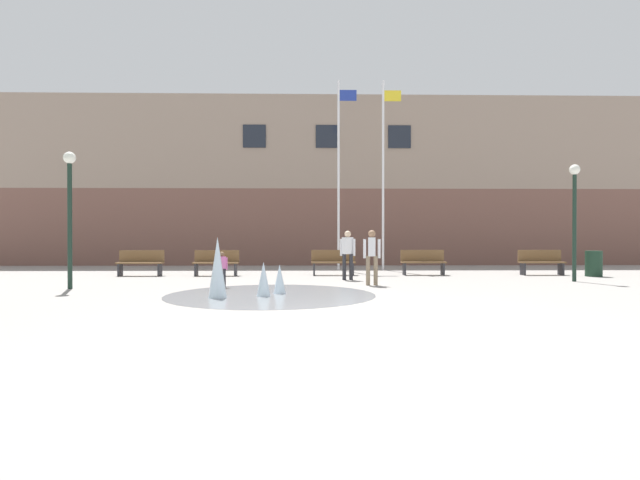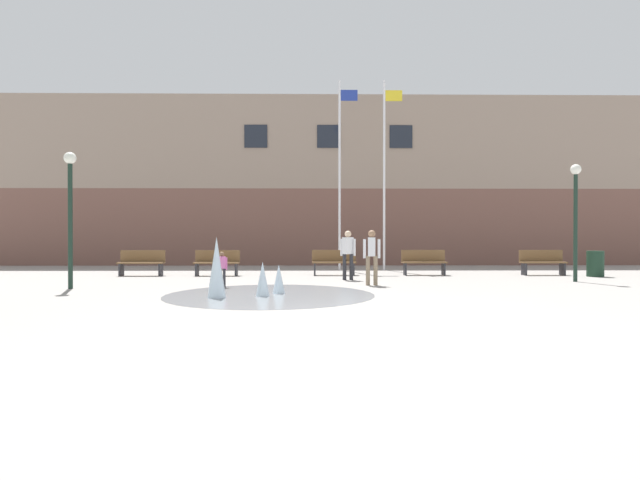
# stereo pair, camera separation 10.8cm
# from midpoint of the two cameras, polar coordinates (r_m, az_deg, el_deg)

# --- Properties ---
(ground_plane) EXTENTS (100.00, 100.00, 0.00)m
(ground_plane) POSITION_cam_midpoint_polar(r_m,az_deg,el_deg) (8.60, 4.57, -9.03)
(ground_plane) COLOR gray
(library_building) EXTENTS (36.00, 6.05, 8.27)m
(library_building) POSITION_cam_midpoint_polar(r_m,az_deg,el_deg) (27.21, 0.90, 6.18)
(library_building) COLOR brown
(library_building) RESTS_ON ground
(splash_fountain) EXTENTS (5.04, 5.04, 1.40)m
(splash_fountain) POSITION_cam_midpoint_polar(r_m,az_deg,el_deg) (11.91, -7.89, -4.50)
(splash_fountain) COLOR gray
(splash_fountain) RESTS_ON ground
(park_bench_left_of_flagpoles) EXTENTS (1.60, 0.44, 0.91)m
(park_bench_left_of_flagpoles) POSITION_cam_midpoint_polar(r_m,az_deg,el_deg) (18.90, -19.56, -2.42)
(park_bench_left_of_flagpoles) COLOR #28282D
(park_bench_left_of_flagpoles) RESTS_ON ground
(park_bench_under_left_flagpole) EXTENTS (1.60, 0.44, 0.91)m
(park_bench_under_left_flagpole) POSITION_cam_midpoint_polar(r_m,az_deg,el_deg) (18.21, -11.52, -2.51)
(park_bench_under_left_flagpole) COLOR #28282D
(park_bench_under_left_flagpole) RESTS_ON ground
(park_bench_center) EXTENTS (1.60, 0.44, 0.91)m
(park_bench_center) POSITION_cam_midpoint_polar(r_m,az_deg,el_deg) (18.12, 1.78, -2.52)
(park_bench_center) COLOR #28282D
(park_bench_center) RESTS_ON ground
(park_bench_under_right_flagpole) EXTENTS (1.60, 0.44, 0.91)m
(park_bench_under_right_flagpole) POSITION_cam_midpoint_polar(r_m,az_deg,el_deg) (18.56, 11.94, -2.46)
(park_bench_under_right_flagpole) COLOR #28282D
(park_bench_under_right_flagpole) RESTS_ON ground
(park_bench_far_right) EXTENTS (1.60, 0.44, 0.91)m
(park_bench_far_right) POSITION_cam_midpoint_polar(r_m,az_deg,el_deg) (19.87, 24.22, -2.30)
(park_bench_far_right) COLOR #28282D
(park_bench_far_right) RESTS_ON ground
(adult_watching) EXTENTS (0.50, 0.37, 1.59)m
(adult_watching) POSITION_cam_midpoint_polar(r_m,az_deg,el_deg) (14.41, 6.15, -1.48)
(adult_watching) COLOR #89755B
(adult_watching) RESTS_ON ground
(teen_by_trashcan) EXTENTS (0.50, 0.38, 1.59)m
(teen_by_trashcan) POSITION_cam_midpoint_polar(r_m,az_deg,el_deg) (16.12, 3.40, -1.27)
(teen_by_trashcan) COLOR #28282D
(teen_by_trashcan) RESTS_ON ground
(child_with_pink_shirt) EXTENTS (0.31, 0.24, 0.99)m
(child_with_pink_shirt) POSITION_cam_midpoint_polar(r_m,az_deg,el_deg) (14.04, -10.95, -2.98)
(child_with_pink_shirt) COLOR #28282D
(child_with_pink_shirt) RESTS_ON ground
(flagpole_left) EXTENTS (0.80, 0.10, 7.91)m
(flagpole_left) POSITION_cam_midpoint_polar(r_m,az_deg,el_deg) (20.99, 2.48, 8.07)
(flagpole_left) COLOR silver
(flagpole_left) RESTS_ON ground
(flagpole_right) EXTENTS (0.80, 0.10, 7.90)m
(flagpole_right) POSITION_cam_midpoint_polar(r_m,az_deg,el_deg) (21.18, 7.57, 7.98)
(flagpole_right) COLOR silver
(flagpole_right) RESTS_ON ground
(lamp_post_left_lane) EXTENTS (0.32, 0.32, 3.68)m
(lamp_post_left_lane) POSITION_cam_midpoint_polar(r_m,az_deg,el_deg) (15.00, -26.47, 4.24)
(lamp_post_left_lane) COLOR #192D23
(lamp_post_left_lane) RESTS_ON ground
(lamp_post_right_lane) EXTENTS (0.32, 0.32, 3.65)m
(lamp_post_right_lane) POSITION_cam_midpoint_polar(r_m,az_deg,el_deg) (17.44, 27.34, 3.65)
(lamp_post_right_lane) COLOR #192D23
(lamp_post_right_lane) RESTS_ON ground
(trash_can) EXTENTS (0.56, 0.56, 0.90)m
(trash_can) POSITION_cam_midpoint_polar(r_m,az_deg,el_deg) (19.96, 29.08, -2.39)
(trash_can) COLOR #193323
(trash_can) RESTS_ON ground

